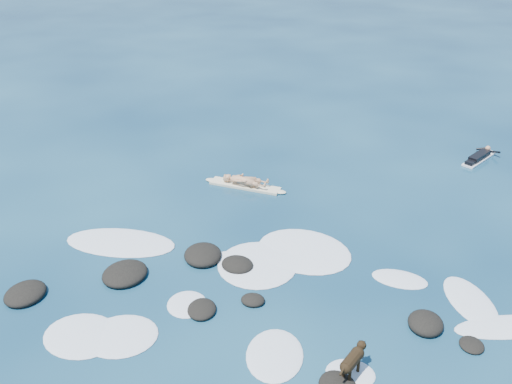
# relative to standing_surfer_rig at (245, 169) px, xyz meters

# --- Properties ---
(ground) EXTENTS (160.00, 160.00, 0.00)m
(ground) POSITION_rel_standing_surfer_rig_xyz_m (2.25, -6.00, -0.70)
(ground) COLOR #0A2642
(ground) RESTS_ON ground
(reef_rocks) EXTENTS (14.45, 7.34, 0.43)m
(reef_rocks) POSITION_rel_standing_surfer_rig_xyz_m (3.99, -7.77, -0.61)
(reef_rocks) COLOR black
(reef_rocks) RESTS_ON ground
(breaking_foam) EXTENTS (14.05, 7.33, 0.12)m
(breaking_foam) POSITION_rel_standing_surfer_rig_xyz_m (1.69, -5.37, -0.69)
(breaking_foam) COLOR white
(breaking_foam) RESTS_ON ground
(standing_surfer_rig) EXTENTS (3.12, 0.91, 1.78)m
(standing_surfer_rig) POSITION_rel_standing_surfer_rig_xyz_m (0.00, 0.00, 0.00)
(standing_surfer_rig) COLOR #F1E7C1
(standing_surfer_rig) RESTS_ON ground
(paddling_surfer_rig) EXTENTS (1.59, 2.10, 0.39)m
(paddling_surfer_rig) POSITION_rel_standing_surfer_rig_xyz_m (8.55, 4.32, -0.57)
(paddling_surfer_rig) COLOR white
(paddling_surfer_rig) RESTS_ON ground
(dog) EXTENTS (0.60, 1.09, 0.73)m
(dog) POSITION_rel_standing_surfer_rig_xyz_m (4.39, -8.39, -0.21)
(dog) COLOR black
(dog) RESTS_ON ground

